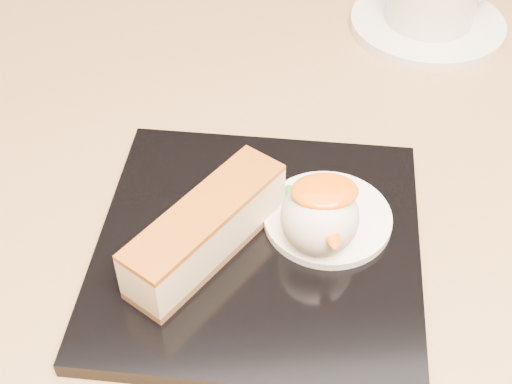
{
  "coord_description": "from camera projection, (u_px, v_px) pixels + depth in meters",
  "views": [
    {
      "loc": [
        -0.07,
        -0.41,
        1.1
      ],
      "look_at": [
        -0.04,
        -0.07,
        0.76
      ],
      "focal_mm": 50.0,
      "sensor_mm": 36.0,
      "label": 1
    }
  ],
  "objects": [
    {
      "name": "mint_sprig",
      "position": [
        282.0,
        192.0,
        0.51
      ],
      "size": [
        0.03,
        0.02,
        0.0
      ],
      "color": "green",
      "rests_on": "cream_smear"
    },
    {
      "name": "saucer",
      "position": [
        427.0,
        24.0,
        0.7
      ],
      "size": [
        0.15,
        0.15,
        0.01
      ],
      "primitive_type": "cylinder",
      "color": "white",
      "rests_on": "table"
    },
    {
      "name": "mango_sauce",
      "position": [
        325.0,
        191.0,
        0.45
      ],
      "size": [
        0.04,
        0.03,
        0.01
      ],
      "primitive_type": "ellipsoid",
      "color": "#FF6708",
      "rests_on": "ice_cream_scoop"
    },
    {
      "name": "cheesecake",
      "position": [
        206.0,
        230.0,
        0.47
      ],
      "size": [
        0.11,
        0.12,
        0.04
      ],
      "rotation": [
        0.0,
        0.0,
        0.82
      ],
      "color": "brown",
      "rests_on": "dessert_plate"
    },
    {
      "name": "cream_smear",
      "position": [
        328.0,
        218.0,
        0.5
      ],
      "size": [
        0.09,
        0.09,
        0.01
      ],
      "primitive_type": "cylinder",
      "color": "white",
      "rests_on": "dessert_plate"
    },
    {
      "name": "table",
      "position": [
        288.0,
        285.0,
        0.67
      ],
      "size": [
        0.8,
        0.8,
        0.72
      ],
      "color": "black",
      "rests_on": "ground"
    },
    {
      "name": "dessert_plate",
      "position": [
        258.0,
        247.0,
        0.49
      ],
      "size": [
        0.26,
        0.26,
        0.01
      ],
      "primitive_type": "cube",
      "rotation": [
        0.0,
        0.0,
        -0.2
      ],
      "color": "black",
      "rests_on": "table"
    },
    {
      "name": "ice_cream_scoop",
      "position": [
        320.0,
        217.0,
        0.47
      ],
      "size": [
        0.05,
        0.05,
        0.05
      ],
      "primitive_type": "sphere",
      "color": "white",
      "rests_on": "cream_smear"
    }
  ]
}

